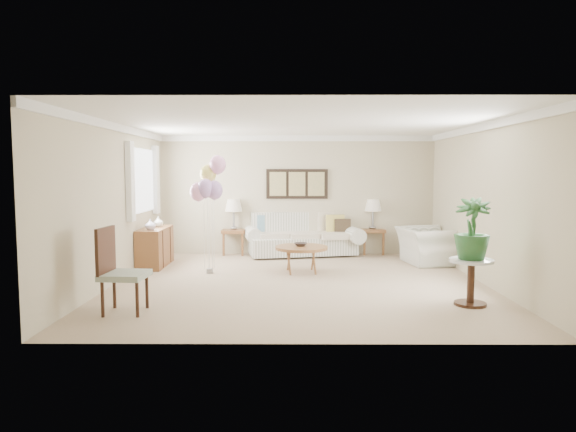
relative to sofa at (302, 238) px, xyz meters
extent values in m
plane|color=tan|center=(-0.12, -2.81, -0.36)|extent=(6.00, 6.00, 0.00)
cube|color=#BAB28E|center=(-0.12, 0.19, 0.94)|extent=(6.00, 0.04, 2.60)
cube|color=#BAB28E|center=(-0.12, -5.81, 0.94)|extent=(6.00, 0.04, 2.60)
cube|color=#BAB28E|center=(-3.12, -2.81, 0.94)|extent=(0.04, 6.00, 2.60)
cube|color=#BAB28E|center=(2.88, -2.81, 0.94)|extent=(0.04, 6.00, 2.60)
cube|color=white|center=(-0.12, -2.81, 2.23)|extent=(6.00, 6.00, 0.02)
cube|color=white|center=(-0.12, 0.16, 2.18)|extent=(6.00, 0.06, 0.12)
cube|color=white|center=(-3.09, -2.81, 2.18)|extent=(0.06, 6.00, 0.12)
cube|color=white|center=(2.85, -2.81, 2.18)|extent=(0.06, 6.00, 0.12)
cube|color=white|center=(-3.10, -1.31, 1.29)|extent=(0.04, 1.40, 1.20)
cube|color=white|center=(-3.06, -2.16, 1.29)|extent=(0.10, 0.22, 1.40)
cube|color=white|center=(-3.06, -0.46, 1.29)|extent=(0.10, 0.22, 1.40)
cube|color=black|center=(-0.12, 0.16, 1.19)|extent=(1.35, 0.04, 0.65)
cube|color=#8C8C59|center=(-0.54, 0.14, 1.19)|extent=(0.36, 0.02, 0.52)
cube|color=#8C8C59|center=(-0.12, 0.14, 1.19)|extent=(0.36, 0.02, 0.52)
cube|color=#8C8C59|center=(0.30, 0.14, 1.19)|extent=(0.36, 0.02, 0.52)
cube|color=white|center=(-0.01, -0.06, -0.14)|extent=(2.41, 1.37, 0.37)
cube|color=white|center=(-0.01, 0.28, 0.28)|extent=(2.27, 0.68, 0.57)
cylinder|color=white|center=(-1.09, -0.06, 0.10)|extent=(0.51, 0.98, 0.33)
cylinder|color=white|center=(1.08, -0.06, 0.10)|extent=(0.51, 0.98, 0.33)
cube|color=beige|center=(-0.66, -0.11, 0.09)|extent=(0.76, 0.85, 0.12)
cube|color=beige|center=(-0.01, -0.11, 0.09)|extent=(0.76, 0.85, 0.12)
cube|color=beige|center=(0.64, -0.11, 0.09)|extent=(0.76, 0.85, 0.12)
cube|color=#76A6BF|center=(-0.81, 0.06, 0.32)|extent=(0.39, 0.12, 0.39)
cube|color=#D7C45D|center=(0.72, 0.06, 0.32)|extent=(0.39, 0.12, 0.39)
cube|color=#392D1E|center=(0.87, -0.01, 0.25)|extent=(0.35, 0.10, 0.35)
cube|color=white|center=(-0.01, -0.06, -0.34)|extent=(2.06, 0.83, 0.04)
cube|color=olive|center=(-1.51, 0.06, 0.15)|extent=(0.51, 0.46, 0.07)
cube|color=olive|center=(-1.71, -0.12, -0.12)|extent=(0.05, 0.05, 0.48)
cube|color=olive|center=(-1.30, -0.12, -0.12)|extent=(0.05, 0.05, 0.48)
cube|color=olive|center=(-1.71, 0.25, -0.12)|extent=(0.05, 0.05, 0.48)
cube|color=olive|center=(-1.30, 0.25, -0.12)|extent=(0.05, 0.05, 0.48)
cube|color=olive|center=(1.56, 0.17, 0.16)|extent=(0.51, 0.47, 0.07)
cube|color=olive|center=(1.35, -0.01, -0.12)|extent=(0.05, 0.05, 0.49)
cube|color=olive|center=(1.76, -0.01, -0.12)|extent=(0.05, 0.05, 0.49)
cube|color=olive|center=(1.35, 0.36, -0.12)|extent=(0.05, 0.05, 0.49)
cube|color=olive|center=(1.76, 0.36, -0.12)|extent=(0.05, 0.05, 0.49)
cylinder|color=gray|center=(-1.51, 0.06, 0.23)|extent=(0.15, 0.15, 0.07)
cylinder|color=gray|center=(-1.51, 0.06, 0.42)|extent=(0.04, 0.04, 0.33)
cone|color=silver|center=(-1.51, 0.06, 0.72)|extent=(0.38, 0.38, 0.27)
cylinder|color=gray|center=(1.56, 0.17, 0.23)|extent=(0.15, 0.15, 0.07)
cylinder|color=gray|center=(1.56, 0.17, 0.42)|extent=(0.04, 0.04, 0.33)
cone|color=silver|center=(1.56, 0.17, 0.72)|extent=(0.37, 0.37, 0.26)
cylinder|color=brown|center=(-0.06, -1.95, 0.09)|extent=(0.95, 0.95, 0.05)
cylinder|color=brown|center=(0.16, -1.73, -0.15)|extent=(0.04, 0.04, 0.43)
cylinder|color=brown|center=(-0.29, -1.73, -0.15)|extent=(0.04, 0.04, 0.43)
cylinder|color=brown|center=(-0.29, -2.17, -0.15)|extent=(0.04, 0.04, 0.43)
cylinder|color=brown|center=(0.16, -2.17, -0.15)|extent=(0.04, 0.04, 0.43)
imported|color=#302724|center=(-0.08, -1.92, 0.14)|extent=(0.25, 0.25, 0.06)
imported|color=white|center=(2.44, -1.03, -0.01)|extent=(1.11, 1.23, 0.71)
cylinder|color=silver|center=(2.20, -4.20, 0.25)|extent=(0.59, 0.59, 0.04)
cylinder|color=#33180F|center=(2.20, -4.20, -0.06)|extent=(0.10, 0.10, 0.59)
cylinder|color=#33180F|center=(2.20, -4.20, -0.36)|extent=(0.43, 0.43, 0.01)
imported|color=#2A5226|center=(2.19, -4.21, 0.69)|extent=(0.59, 0.59, 0.84)
cube|color=gray|center=(-2.40, -4.59, 0.13)|extent=(0.58, 0.58, 0.08)
cylinder|color=#33180F|center=(-2.61, -4.81, -0.14)|extent=(0.04, 0.04, 0.45)
cylinder|color=#33180F|center=(-2.18, -4.81, -0.14)|extent=(0.04, 0.04, 0.45)
cylinder|color=#33180F|center=(-2.61, -4.38, -0.14)|extent=(0.04, 0.04, 0.45)
cylinder|color=#33180F|center=(-2.18, -4.38, -0.14)|extent=(0.04, 0.04, 0.45)
cube|color=#33180F|center=(-2.64, -4.59, 0.45)|extent=(0.08, 0.52, 0.60)
cube|color=olive|center=(-2.88, -1.31, 0.01)|extent=(0.45, 1.20, 0.74)
cube|color=#33180F|center=(-2.87, -1.61, 0.01)|extent=(0.46, 0.02, 0.70)
cube|color=#33180F|center=(-2.87, -1.01, 0.01)|extent=(0.46, 0.02, 0.70)
imported|color=silver|center=(-2.86, -1.68, 0.48)|extent=(0.26, 0.26, 0.20)
imported|color=silver|center=(-2.86, -1.10, 0.47)|extent=(0.23, 0.23, 0.20)
cube|color=gray|center=(-1.71, -2.01, -0.32)|extent=(0.10, 0.10, 0.08)
ellipsoid|color=#FFA3DD|center=(-1.88, -2.13, 1.11)|extent=(0.29, 0.29, 0.34)
cylinder|color=silver|center=(-1.80, -2.07, 0.33)|extent=(0.01, 0.01, 1.22)
ellipsoid|color=#BC8CDC|center=(-1.60, -2.10, 1.13)|extent=(0.29, 0.29, 0.34)
cylinder|color=silver|center=(-1.65, -2.06, 0.34)|extent=(0.01, 0.01, 1.24)
ellipsoid|color=#E6D95F|center=(-1.73, -1.92, 1.42)|extent=(0.29, 0.29, 0.34)
cylinder|color=silver|center=(-1.72, -1.97, 0.48)|extent=(0.01, 0.01, 1.53)
ellipsoid|color=#FFA3DD|center=(-1.55, -1.97, 1.58)|extent=(0.29, 0.29, 0.34)
cylinder|color=silver|center=(-1.63, -1.99, 0.57)|extent=(0.01, 0.01, 1.69)
ellipsoid|color=#BC8CDC|center=(-1.75, -2.16, 1.16)|extent=(0.29, 0.29, 0.34)
cylinder|color=silver|center=(-1.73, -2.08, 0.36)|extent=(0.01, 0.01, 1.28)
camera|label=1|loc=(-0.25, -11.10, 1.46)|focal=32.00mm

